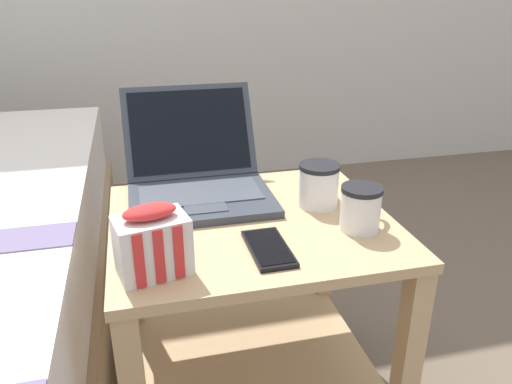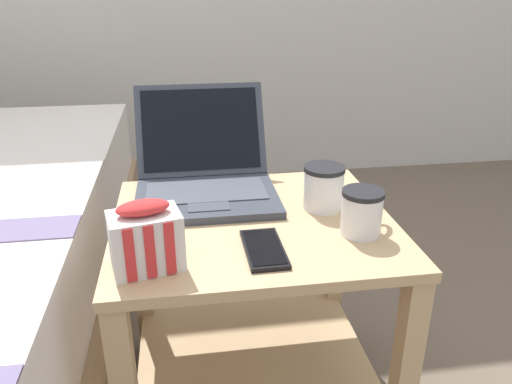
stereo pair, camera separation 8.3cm
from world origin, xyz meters
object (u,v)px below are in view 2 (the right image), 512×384
at_px(mug_front_left, 324,185).
at_px(mug_front_right, 363,209).
at_px(laptop, 205,174).
at_px(cell_phone, 264,249).
at_px(snack_bag, 146,238).

distance_m(mug_front_left, mug_front_right, 0.14).
bearing_deg(mug_front_left, laptop, 153.73).
xyz_separation_m(laptop, cell_phone, (0.09, -0.30, -0.04)).
bearing_deg(laptop, cell_phone, -73.01).
bearing_deg(snack_bag, mug_front_right, 9.32).
bearing_deg(mug_front_left, snack_bag, -152.09).
distance_m(mug_front_left, snack_bag, 0.43).
xyz_separation_m(laptop, mug_front_right, (0.30, -0.26, 0.01)).
xyz_separation_m(mug_front_left, mug_front_right, (0.04, -0.13, -0.00)).
height_order(laptop, mug_front_right, laptop).
distance_m(laptop, snack_bag, 0.35).
bearing_deg(cell_phone, mug_front_right, 12.10).
bearing_deg(laptop, mug_front_right, -40.78).
height_order(mug_front_left, mug_front_right, mug_front_left).
relative_size(snack_bag, cell_phone, 0.90).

